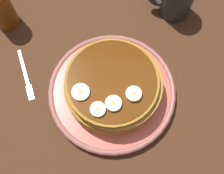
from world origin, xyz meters
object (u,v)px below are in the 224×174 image
Objects in this scene: plate at (112,91)px; pancake_stack at (113,85)px; banana_slice_1 at (134,94)px; banana_slice_0 at (81,92)px; banana_slice_3 at (98,109)px; fork at (26,77)px; banana_slice_2 at (113,103)px.

pancake_stack reaches higher than plate.
plate is at bearing -27.66° from banana_slice_1.
plate is at bearing -147.46° from banana_slice_0.
banana_slice_1 is 7.44cm from banana_slice_3.
banana_slice_0 is at bearing -36.80° from banana_slice_3.
banana_slice_3 reaches higher than pancake_stack.
pancake_stack is (-0.24, -0.14, 3.61)cm from plate.
pancake_stack is 5.86× the size of banana_slice_0.
banana_slice_0 reaches higher than fork.
plate is 1.34× the size of pancake_stack.
plate reaches higher than fork.
pancake_stack is 6.49× the size of banana_slice_2.
banana_slice_1 is at bearing -147.12° from banana_slice_3.
banana_slice_1 reaches higher than banana_slice_3.
banana_slice_0 is 1.18× the size of banana_slice_3.
plate is 8.70× the size of banana_slice_2.
pancake_stack is 20.59cm from fork.
fork is at bearing -2.01° from plate.
banana_slice_0 and banana_slice_3 have the same top height.
fork is at bearing -1.60° from pancake_stack.
banana_slice_2 reaches higher than banana_slice_3.
banana_slice_1 is (-4.56, 2.39, 7.00)cm from plate.
banana_slice_2 is at bearing -149.62° from banana_slice_3.
banana_slice_2 is at bearing 101.88° from plate.
plate is 8.69cm from banana_slice_1.
fork is at bearing -7.21° from banana_slice_1.
banana_slice_1 is 1.04× the size of banana_slice_3.
banana_slice_0 is 1.14× the size of banana_slice_1.
pancake_stack is 1.74× the size of fork.
fork is (20.08, -0.56, -4.50)cm from pancake_stack.
banana_slice_1 is (-10.11, -1.15, 0.12)cm from banana_slice_0.
banana_slice_1 is (-4.32, 2.53, 3.39)cm from pancake_stack.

